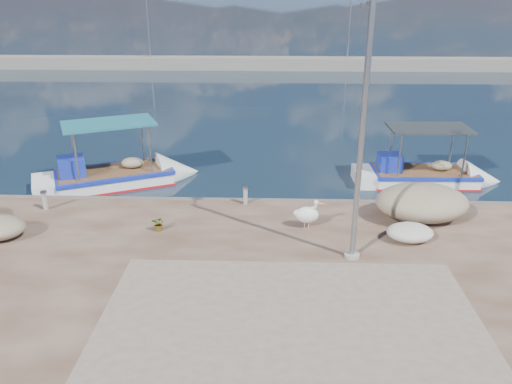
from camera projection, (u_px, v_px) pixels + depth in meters
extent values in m
plane|color=#162635|center=(251.00, 286.00, 13.99)|extent=(1400.00, 1400.00, 0.00)
cube|color=gray|center=(291.00, 343.00, 10.99)|extent=(9.00, 7.00, 0.01)
cube|color=gray|center=(268.00, 63.00, 50.74)|extent=(120.00, 2.20, 1.20)
cylinder|color=gray|center=(148.00, 28.00, 49.82)|extent=(0.16, 0.16, 7.00)
cylinder|color=gray|center=(349.00, 29.00, 49.19)|extent=(0.16, 0.16, 7.00)
cube|color=white|center=(115.00, 183.00, 21.18)|extent=(6.86, 4.70, 1.08)
cube|color=#182B9D|center=(114.00, 172.00, 21.00)|extent=(5.22, 4.00, 0.16)
cube|color=#A51416|center=(115.00, 184.00, 21.21)|extent=(5.21, 3.98, 0.14)
cube|color=#182B9D|center=(72.00, 167.00, 20.24)|extent=(1.35, 1.35, 0.79)
cube|color=#1B5E6D|center=(109.00, 123.00, 20.20)|extent=(4.14, 3.37, 0.09)
cube|color=white|center=(422.00, 181.00, 21.35)|extent=(6.00, 2.08, 0.98)
cube|color=#182B9D|center=(424.00, 172.00, 21.18)|extent=(4.33, 2.11, 0.14)
cube|color=#A51416|center=(422.00, 182.00, 21.37)|extent=(4.33, 2.09, 0.12)
cube|color=#182B9D|center=(390.00, 162.00, 21.04)|extent=(0.94, 0.94, 0.72)
cube|color=#21272A|center=(430.00, 128.00, 20.46)|extent=(3.32, 1.93, 0.08)
cylinder|color=tan|center=(305.00, 224.00, 16.26)|extent=(0.03, 0.03, 0.25)
cylinder|color=tan|center=(309.00, 224.00, 16.24)|extent=(0.03, 0.03, 0.25)
ellipsoid|color=silver|center=(307.00, 215.00, 16.13)|extent=(0.83, 0.59, 0.54)
cylinder|color=silver|center=(315.00, 208.00, 15.98)|extent=(0.19, 0.13, 0.46)
sphere|color=silver|center=(316.00, 202.00, 15.90)|extent=(0.15, 0.15, 0.15)
cone|color=#E27457|center=(322.00, 204.00, 15.88)|extent=(0.37, 0.14, 0.11)
cylinder|color=gray|center=(361.00, 141.00, 13.19)|extent=(0.16, 0.16, 7.00)
cylinder|color=gray|center=(352.00, 255.00, 14.51)|extent=(0.44, 0.44, 0.10)
cube|color=gray|center=(368.00, 5.00, 12.52)|extent=(0.35, 0.18, 0.12)
cylinder|color=gray|center=(246.00, 196.00, 17.94)|extent=(0.16, 0.16, 0.63)
cylinder|color=gray|center=(245.00, 188.00, 17.82)|extent=(0.22, 0.22, 0.05)
cylinder|color=gray|center=(45.00, 201.00, 17.50)|extent=(0.17, 0.17, 0.65)
cylinder|color=gray|center=(43.00, 192.00, 17.38)|extent=(0.22, 0.22, 0.06)
imported|color=#33722D|center=(159.00, 224.00, 16.00)|extent=(0.53, 0.50, 0.48)
ellipsoid|color=tan|center=(422.00, 202.00, 16.66)|extent=(3.09, 2.20, 1.21)
ellipsoid|color=silver|center=(410.00, 232.00, 15.37)|extent=(1.43, 1.07, 0.54)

